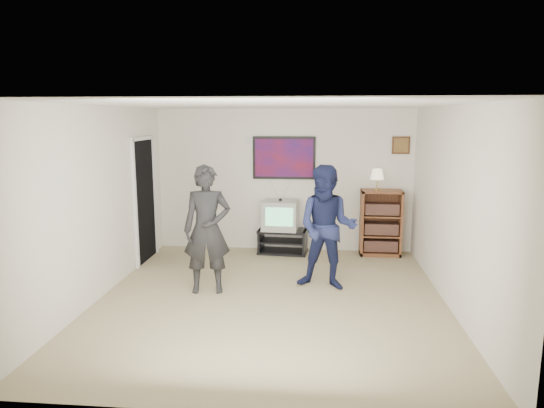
% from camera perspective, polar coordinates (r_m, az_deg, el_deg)
% --- Properties ---
extents(room_shell, '(4.51, 5.00, 2.51)m').
position_cam_1_polar(room_shell, '(6.46, 0.14, 0.35)').
color(room_shell, '#897956').
rests_on(room_shell, ground).
extents(media_stand, '(0.88, 0.54, 0.42)m').
position_cam_1_polar(media_stand, '(8.52, 1.28, -4.39)').
color(media_stand, black).
rests_on(media_stand, room_shell).
extents(crt_television, '(0.63, 0.55, 0.51)m').
position_cam_1_polar(crt_television, '(8.42, 0.99, -1.31)').
color(crt_television, '#A5A5A0').
rests_on(crt_television, media_stand).
extents(bookshelf, '(0.69, 0.39, 1.13)m').
position_cam_1_polar(bookshelf, '(8.54, 12.66, -2.15)').
color(bookshelf, '#582B1A').
rests_on(bookshelf, room_shell).
extents(table_lamp, '(0.23, 0.23, 0.37)m').
position_cam_1_polar(table_lamp, '(8.36, 12.26, 2.83)').
color(table_lamp, '#FFF5C1').
rests_on(table_lamp, bookshelf).
extents(person_tall, '(0.69, 0.51, 1.74)m').
position_cam_1_polar(person_tall, '(6.56, -7.64, -2.99)').
color(person_tall, black).
rests_on(person_tall, room_shell).
extents(person_short, '(0.95, 0.80, 1.72)m').
position_cam_1_polar(person_short, '(6.68, 6.50, -2.79)').
color(person_short, '#192046').
rests_on(person_short, room_shell).
extents(controller_left, '(0.05, 0.13, 0.04)m').
position_cam_1_polar(controller_left, '(6.71, -6.98, 0.98)').
color(controller_left, white).
rests_on(controller_left, person_tall).
extents(controller_right, '(0.08, 0.12, 0.03)m').
position_cam_1_polar(controller_right, '(6.87, 6.75, -0.68)').
color(controller_right, white).
rests_on(controller_right, person_short).
extents(poster, '(1.10, 0.03, 0.75)m').
position_cam_1_polar(poster, '(8.52, 1.42, 5.44)').
color(poster, black).
rests_on(poster, room_shell).
extents(air_vent, '(0.28, 0.02, 0.14)m').
position_cam_1_polar(air_vent, '(8.56, -2.28, 7.48)').
color(air_vent, white).
rests_on(air_vent, room_shell).
extents(small_picture, '(0.30, 0.03, 0.30)m').
position_cam_1_polar(small_picture, '(8.61, 14.93, 6.69)').
color(small_picture, '#432D15').
rests_on(small_picture, room_shell).
extents(doorway, '(0.03, 0.85, 2.00)m').
position_cam_1_polar(doorway, '(8.21, -14.79, 0.35)').
color(doorway, black).
rests_on(doorway, room_shell).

